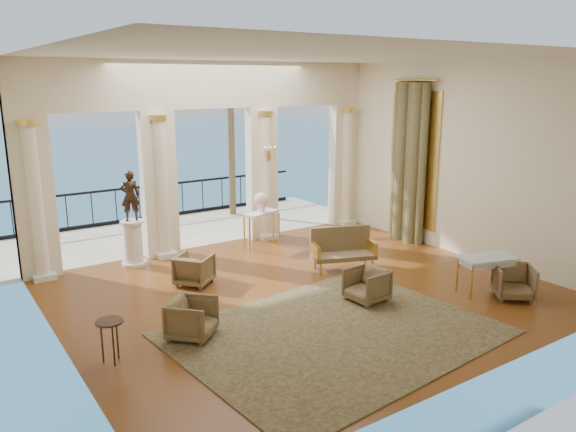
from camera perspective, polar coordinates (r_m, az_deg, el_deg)
floor at (r=11.15m, az=1.66°, el=-7.71°), size 9.00×9.00×0.00m
room_walls at (r=9.57m, az=5.70°, el=6.48°), size 9.00×9.00×9.00m
arcade at (r=13.75m, az=-7.66°, el=7.38°), size 9.00×0.56×4.50m
terrace at (r=16.01m, az=-10.53°, el=-1.44°), size 10.00×3.60×0.10m
balustrade at (r=17.34m, az=-12.72°, el=1.19°), size 9.00×0.06×1.03m
palm_tree at (r=17.05m, az=-5.94°, el=13.72°), size 2.00×2.00×4.50m
curtain at (r=14.49m, az=12.13°, el=5.27°), size 0.33×1.40×4.09m
window_frame at (r=14.61m, az=12.66°, el=5.63°), size 0.04×1.60×3.40m
wall_sconce at (r=14.20m, az=-1.95°, el=6.25°), size 0.30×0.11×0.33m
rug at (r=9.47m, az=4.81°, el=-11.76°), size 5.32×4.30×0.02m
armchair_a at (r=9.30m, az=-9.74°, el=-10.05°), size 0.95×0.95×0.71m
armchair_b at (r=11.57m, az=21.99°, el=-6.07°), size 0.95×0.94×0.71m
armchair_c at (r=10.69m, az=8.01°, el=-6.82°), size 0.67×0.71×0.70m
armchair_d at (r=11.59m, az=-9.50°, el=-5.23°), size 0.91×0.92×0.69m
settee at (r=12.42m, az=5.54°, el=-3.30°), size 1.49×1.03×0.91m
game_table at (r=11.58m, az=19.60°, el=-4.27°), size 1.20×0.88×0.73m
pedestal at (r=13.03m, az=-15.45°, el=-2.73°), size 0.56×0.56×1.03m
statue at (r=12.78m, az=-15.76°, el=1.98°), size 0.45×0.33×1.12m
console_table at (r=13.82m, az=-2.70°, el=-0.20°), size 1.02×0.66×0.91m
urn at (r=13.73m, az=-2.72°, el=1.55°), size 0.37×0.37×0.48m
side_table at (r=8.73m, az=-17.66°, el=-10.67°), size 0.41×0.41×0.66m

